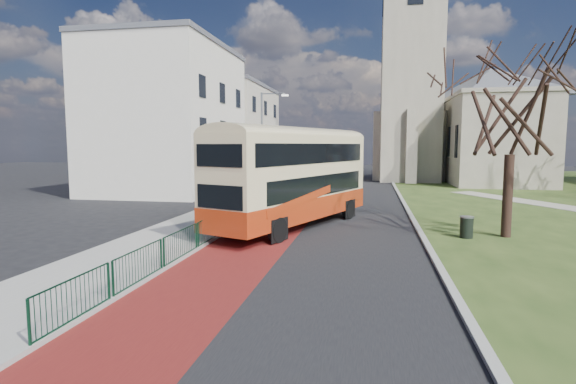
% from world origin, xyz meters
% --- Properties ---
extents(ground, '(160.00, 160.00, 0.00)m').
position_xyz_m(ground, '(0.00, 0.00, 0.00)').
color(ground, black).
rests_on(ground, ground).
extents(road_carriageway, '(9.00, 120.00, 0.01)m').
position_xyz_m(road_carriageway, '(1.50, 20.00, 0.01)').
color(road_carriageway, black).
rests_on(road_carriageway, ground).
extents(bus_lane, '(3.40, 120.00, 0.01)m').
position_xyz_m(bus_lane, '(-1.20, 20.00, 0.01)').
color(bus_lane, '#591414').
rests_on(bus_lane, ground).
extents(pavement_west, '(4.00, 120.00, 0.12)m').
position_xyz_m(pavement_west, '(-5.00, 20.00, 0.06)').
color(pavement_west, gray).
rests_on(pavement_west, ground).
extents(kerb_west, '(0.25, 120.00, 0.13)m').
position_xyz_m(kerb_west, '(-3.00, 20.00, 0.07)').
color(kerb_west, '#999993').
rests_on(kerb_west, ground).
extents(kerb_east, '(0.25, 80.00, 0.13)m').
position_xyz_m(kerb_east, '(6.10, 22.00, 0.07)').
color(kerb_east, '#999993').
rests_on(kerb_east, ground).
extents(pedestrian_railing, '(0.07, 24.00, 1.12)m').
position_xyz_m(pedestrian_railing, '(-2.95, 4.00, 0.55)').
color(pedestrian_railing, '#0B311E').
rests_on(pedestrian_railing, ground).
extents(gothic_church, '(16.38, 18.00, 40.00)m').
position_xyz_m(gothic_church, '(12.56, 38.00, 13.13)').
color(gothic_church, gray).
rests_on(gothic_church, ground).
extents(street_block_near, '(10.30, 14.30, 13.00)m').
position_xyz_m(street_block_near, '(-14.00, 22.00, 6.51)').
color(street_block_near, silver).
rests_on(street_block_near, ground).
extents(street_block_far, '(10.30, 16.30, 11.50)m').
position_xyz_m(street_block_far, '(-14.00, 38.00, 5.76)').
color(street_block_far, beige).
rests_on(street_block_far, ground).
extents(streetlamp, '(2.13, 0.18, 8.00)m').
position_xyz_m(streetlamp, '(-4.35, 18.00, 4.59)').
color(streetlamp, gray).
rests_on(streetlamp, pavement_west).
extents(bus, '(6.66, 11.77, 4.84)m').
position_xyz_m(bus, '(-0.00, 6.55, 2.76)').
color(bus, '#A02B0E').
rests_on(bus, ground).
extents(winter_tree_near, '(8.48, 8.48, 9.55)m').
position_xyz_m(winter_tree_near, '(9.80, 5.78, 6.65)').
color(winter_tree_near, black).
rests_on(winter_tree_near, grass_green).
extents(litter_bin, '(0.75, 0.75, 0.97)m').
position_xyz_m(litter_bin, '(8.00, 5.21, 0.53)').
color(litter_bin, black).
rests_on(litter_bin, grass_green).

